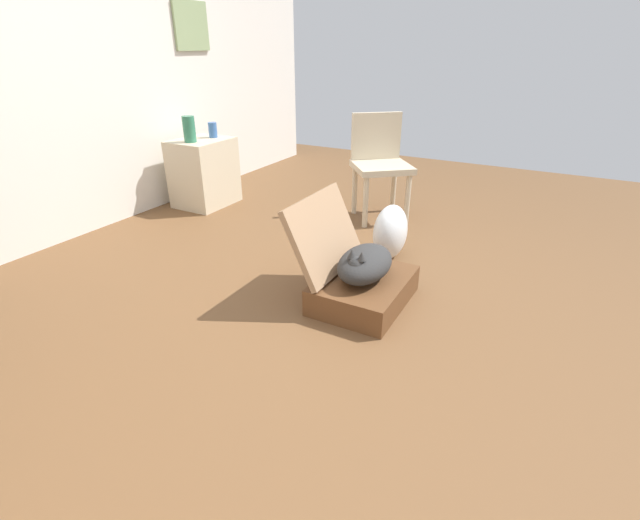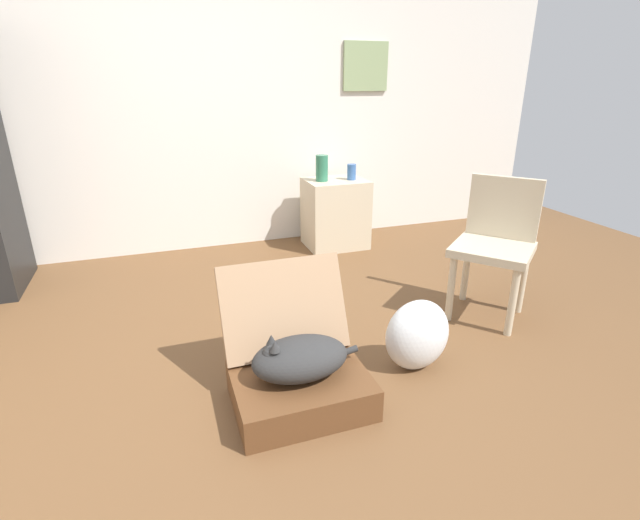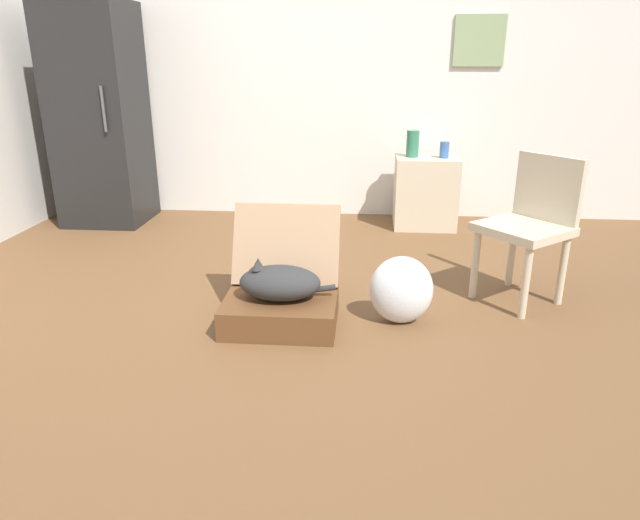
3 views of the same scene
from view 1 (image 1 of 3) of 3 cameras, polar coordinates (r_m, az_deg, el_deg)
The scene contains 10 objects.
ground_plane at distance 2.73m, azimuth 1.50°, elevation -4.71°, with size 7.68×7.68×0.00m, color brown.
wall_back at distance 3.94m, azimuth -31.32°, elevation 21.12°, with size 6.40×0.15×2.60m.
suitcase_base at distance 2.66m, azimuth 5.52°, elevation -3.77°, with size 0.61×0.47×0.16m, color brown.
suitcase_lid at distance 2.63m, azimuth 0.60°, elevation 3.27°, with size 0.61×0.47×0.04m, color #9B7756.
cat at distance 2.57m, azimuth 5.63°, elevation -0.46°, with size 0.52×0.28×0.22m.
plastic_bag_white at distance 3.19m, azimuth 8.85°, elevation 3.50°, with size 0.35×0.22×0.39m, color silver.
side_table at distance 4.39m, azimuth -14.40°, elevation 10.63°, with size 0.52×0.43×0.60m, color beige.
vase_tall at distance 4.21m, azimuth -16.15°, elevation 15.56°, with size 0.11×0.11×0.22m, color #2D7051.
vase_short at distance 4.38m, azimuth -13.36°, elevation 15.65°, with size 0.08×0.08×0.13m, color #38609E.
chair at distance 3.92m, azimuth 7.52°, elevation 12.23°, with size 0.62×0.62×0.86m.
Camera 1 is at (-2.10, -1.07, 1.38)m, focal length 25.40 mm.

